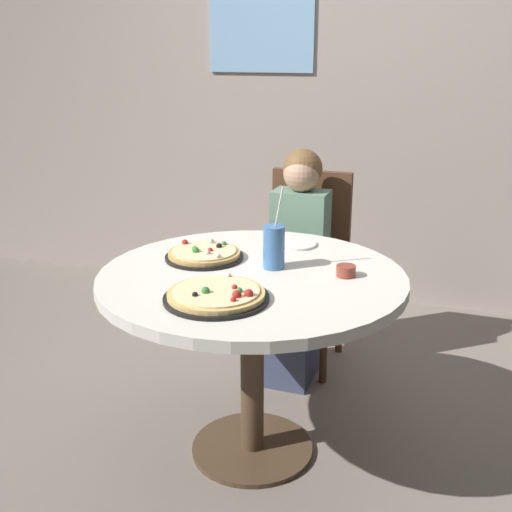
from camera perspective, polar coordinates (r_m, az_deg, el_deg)
ground_plane at (r=2.65m, az=-0.33°, el=-17.01°), size 8.00×8.00×0.00m
wall_with_window at (r=3.92m, az=7.86°, el=17.06°), size 5.20×0.14×2.90m
dining_table at (r=2.33m, az=-0.36°, el=-4.08°), size 1.12×1.12×0.75m
chair_wooden at (r=3.17m, az=4.47°, el=-0.10°), size 0.42×0.42×0.95m
diner_child at (r=3.02m, az=3.53°, el=-1.97°), size 0.27×0.42×1.08m
pizza_veggie at (r=2.06m, az=-3.56°, el=-3.54°), size 0.35×0.35×0.05m
pizza_cheese at (r=2.46m, az=-4.67°, el=0.16°), size 0.30×0.30×0.05m
soda_cup at (r=2.33m, az=1.62°, el=0.83°), size 0.08×0.08×0.31m
sauce_bowl at (r=2.28m, az=8.08°, el=-1.33°), size 0.07×0.07×0.04m
plate_small at (r=2.62m, az=3.49°, el=1.10°), size 0.18×0.18×0.01m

